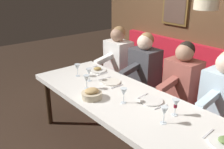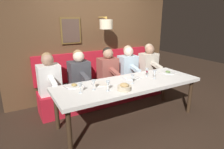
{
  "view_description": "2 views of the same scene",
  "coord_description": "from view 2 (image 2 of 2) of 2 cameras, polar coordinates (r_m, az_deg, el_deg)",
  "views": [
    {
      "loc": [
        -1.63,
        -1.73,
        1.96
      ],
      "look_at": [
        0.05,
        0.32,
        0.92
      ],
      "focal_mm": 40.38,
      "sensor_mm": 36.0,
      "label": 1
    },
    {
      "loc": [
        -2.6,
        1.82,
        1.84
      ],
      "look_at": [
        0.05,
        0.32,
        0.92
      ],
      "focal_mm": 30.41,
      "sensor_mm": 36.0,
      "label": 2
    }
  ],
  "objects": [
    {
      "name": "place_setting_0",
      "position": [
        3.2,
        -11.29,
        -3.34
      ],
      "size": [
        0.24,
        0.32,
        0.05
      ],
      "color": "white",
      "rests_on": "dining_table"
    },
    {
      "name": "wine_glass_1",
      "position": [
        3.6,
        12.72,
        0.55
      ],
      "size": [
        0.07,
        0.07,
        0.16
      ],
      "color": "silver",
      "rests_on": "dining_table"
    },
    {
      "name": "diner_far",
      "position": [
        3.83,
        -9.86,
        1.03
      ],
      "size": [
        0.6,
        0.4,
        0.79
      ],
      "color": "#3D3D42",
      "rests_on": "banquette_bench"
    },
    {
      "name": "wine_glass_4",
      "position": [
        3.72,
        10.47,
        1.19
      ],
      "size": [
        0.07,
        0.07,
        0.16
      ],
      "color": "silver",
      "rests_on": "dining_table"
    },
    {
      "name": "place_setting_2",
      "position": [
        3.25,
        -3.34,
        -2.83
      ],
      "size": [
        0.24,
        0.32,
        0.01
      ],
      "color": "silver",
      "rests_on": "dining_table"
    },
    {
      "name": "bread_bowl",
      "position": [
        2.99,
        3.74,
        -3.82
      ],
      "size": [
        0.22,
        0.22,
        0.12
      ],
      "color": "beige",
      "rests_on": "dining_table"
    },
    {
      "name": "diner_nearest",
      "position": [
        4.7,
        10.97,
        3.93
      ],
      "size": [
        0.6,
        0.4,
        0.79
      ],
      "color": "beige",
      "rests_on": "banquette_bench"
    },
    {
      "name": "wine_glass_5",
      "position": [
        2.93,
        -1.24,
        -2.8
      ],
      "size": [
        0.07,
        0.07,
        0.16
      ],
      "color": "silver",
      "rests_on": "dining_table"
    },
    {
      "name": "diner_farthest",
      "position": [
        3.68,
        -18.44,
        -0.22
      ],
      "size": [
        0.6,
        0.4,
        0.79
      ],
      "color": "white",
      "rests_on": "banquette_bench"
    },
    {
      "name": "wine_glass_3",
      "position": [
        2.98,
        -5.5,
        -2.49
      ],
      "size": [
        0.07,
        0.07,
        0.16
      ],
      "color": "silver",
      "rests_on": "dining_table"
    },
    {
      "name": "diner_near",
      "position": [
        4.34,
        4.8,
        3.11
      ],
      "size": [
        0.6,
        0.4,
        0.79
      ],
      "color": "silver",
      "rests_on": "banquette_bench"
    },
    {
      "name": "wine_glass_2",
      "position": [
        2.89,
        -9.53,
        -3.34
      ],
      "size": [
        0.07,
        0.07,
        0.16
      ],
      "color": "silver",
      "rests_on": "dining_table"
    },
    {
      "name": "ground_plane",
      "position": [
        3.67,
        4.89,
        -13.37
      ],
      "size": [
        12.0,
        12.0,
        0.0
      ],
      "primitive_type": "plane",
      "color": "#332319"
    },
    {
      "name": "dining_table",
      "position": [
        3.38,
        5.17,
        -3.36
      ],
      "size": [
        0.9,
        2.64,
        0.74
      ],
      "color": "silver",
      "rests_on": "ground_plane"
    },
    {
      "name": "wine_glass_0",
      "position": [
        3.27,
        6.25,
        -0.75
      ],
      "size": [
        0.07,
        0.07,
        0.16
      ],
      "color": "silver",
      "rests_on": "dining_table"
    },
    {
      "name": "back_wall_panel",
      "position": [
        4.47,
        -5.46,
        10.64
      ],
      "size": [
        0.59,
        4.04,
        2.9
      ],
      "color": "brown",
      "rests_on": "ground_plane"
    },
    {
      "name": "diner_middle",
      "position": [
        4.08,
        -1.25,
        2.27
      ],
      "size": [
        0.6,
        0.4,
        0.79
      ],
      "color": "#934C42",
      "rests_on": "banquette_bench"
    },
    {
      "name": "place_setting_3",
      "position": [
        3.59,
        6.05,
        -1.01
      ],
      "size": [
        0.24,
        0.33,
        0.01
      ],
      "color": "silver",
      "rests_on": "dining_table"
    },
    {
      "name": "place_setting_1",
      "position": [
        4.05,
        16.48,
        0.58
      ],
      "size": [
        0.24,
        0.32,
        0.05
      ],
      "color": "white",
      "rests_on": "dining_table"
    },
    {
      "name": "banquette_bench",
      "position": [
        4.25,
        -1.82,
        -5.51
      ],
      "size": [
        0.52,
        2.84,
        0.45
      ],
      "primitive_type": "cube",
      "color": "red",
      "rests_on": "ground_plane"
    }
  ]
}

